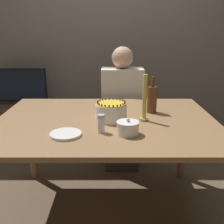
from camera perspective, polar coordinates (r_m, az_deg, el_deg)
ground_plane at (r=2.20m, az=-1.09°, el=-20.79°), size 12.00×12.00×0.00m
wall_behind at (r=3.13m, az=-0.67°, el=16.28°), size 8.00×0.05×2.60m
dining_table at (r=1.87m, az=-1.21°, el=-4.44°), size 1.54×1.14×0.77m
cake at (r=1.80m, az=-0.00°, el=0.13°), size 0.21×0.21×0.13m
sugar_bowl at (r=1.56m, az=3.62°, el=-3.47°), size 0.14×0.14×0.10m
sugar_shaker at (r=1.58m, az=-2.22°, el=-2.51°), size 0.05×0.05×0.11m
plate_stack at (r=1.58m, az=-9.89°, el=-4.76°), size 0.19×0.19×0.02m
candle at (r=1.78m, az=7.25°, el=2.19°), size 0.06×0.06×0.32m
bottle at (r=1.98m, az=8.88°, el=2.82°), size 0.07×0.07×0.27m
person_man_blue_shirt at (r=2.64m, az=2.33°, el=-0.98°), size 0.40×0.34×1.22m
side_cabinet at (r=3.21m, az=-18.07°, el=-3.19°), size 0.63×0.47×0.56m
tv_monitor at (r=3.08m, az=-18.91°, el=5.40°), size 0.56×0.10×0.41m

